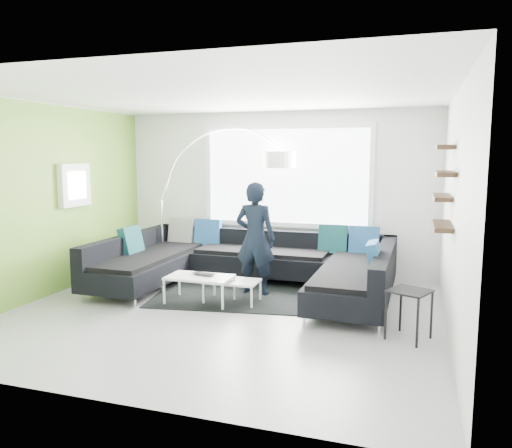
{
  "coord_description": "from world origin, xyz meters",
  "views": [
    {
      "loc": [
        2.33,
        -5.87,
        2.06
      ],
      "look_at": [
        0.16,
        0.9,
        1.07
      ],
      "focal_mm": 35.0,
      "sensor_mm": 36.0,
      "label": 1
    }
  ],
  "objects_px": {
    "side_table": "(409,315)",
    "person": "(255,238)",
    "sectional_sofa": "(246,266)",
    "arc_lamp": "(161,201)",
    "coffee_table": "(216,289)",
    "laptop": "(202,275)"
  },
  "relations": [
    {
      "from": "coffee_table",
      "to": "arc_lamp",
      "type": "distance_m",
      "value": 2.4
    },
    {
      "from": "sectional_sofa",
      "to": "arc_lamp",
      "type": "xyz_separation_m",
      "value": [
        -1.83,
        0.79,
        0.86
      ]
    },
    {
      "from": "sectional_sofa",
      "to": "laptop",
      "type": "height_order",
      "value": "sectional_sofa"
    },
    {
      "from": "coffee_table",
      "to": "laptop",
      "type": "distance_m",
      "value": 0.29
    },
    {
      "from": "side_table",
      "to": "person",
      "type": "bearing_deg",
      "value": 150.52
    },
    {
      "from": "person",
      "to": "laptop",
      "type": "relative_size",
      "value": 4.59
    },
    {
      "from": "arc_lamp",
      "to": "side_table",
      "type": "height_order",
      "value": "arc_lamp"
    },
    {
      "from": "coffee_table",
      "to": "side_table",
      "type": "bearing_deg",
      "value": -14.28
    },
    {
      "from": "coffee_table",
      "to": "side_table",
      "type": "relative_size",
      "value": 2.06
    },
    {
      "from": "arc_lamp",
      "to": "person",
      "type": "height_order",
      "value": "arc_lamp"
    },
    {
      "from": "person",
      "to": "sectional_sofa",
      "type": "bearing_deg",
      "value": -8.16
    },
    {
      "from": "coffee_table",
      "to": "person",
      "type": "bearing_deg",
      "value": 57.27
    },
    {
      "from": "arc_lamp",
      "to": "person",
      "type": "bearing_deg",
      "value": -33.9
    },
    {
      "from": "arc_lamp",
      "to": "side_table",
      "type": "relative_size",
      "value": 4.46
    },
    {
      "from": "side_table",
      "to": "sectional_sofa",
      "type": "bearing_deg",
      "value": 151.63
    },
    {
      "from": "side_table",
      "to": "person",
      "type": "xyz_separation_m",
      "value": [
        -2.21,
        1.25,
        0.55
      ]
    },
    {
      "from": "sectional_sofa",
      "to": "arc_lamp",
      "type": "bearing_deg",
      "value": 157.21
    },
    {
      "from": "arc_lamp",
      "to": "side_table",
      "type": "bearing_deg",
      "value": -37.69
    },
    {
      "from": "arc_lamp",
      "to": "person",
      "type": "xyz_separation_m",
      "value": [
        1.99,
        -0.82,
        -0.43
      ]
    },
    {
      "from": "side_table",
      "to": "person",
      "type": "distance_m",
      "value": 2.6
    },
    {
      "from": "person",
      "to": "coffee_table",
      "type": "bearing_deg",
      "value": 60.28
    },
    {
      "from": "laptop",
      "to": "arc_lamp",
      "type": "bearing_deg",
      "value": 142.39
    }
  ]
}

